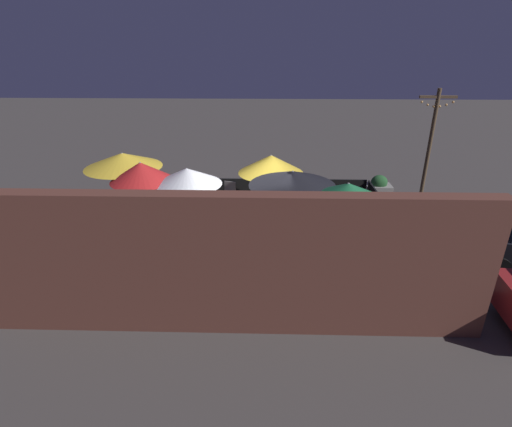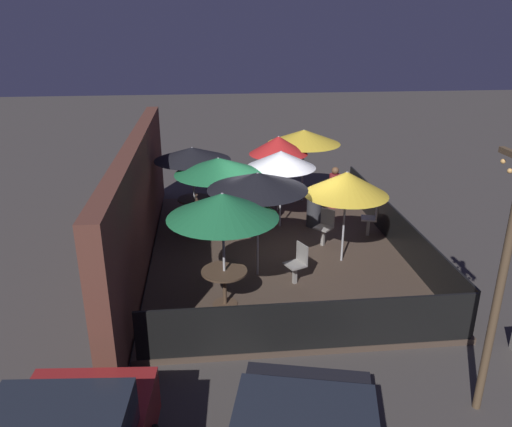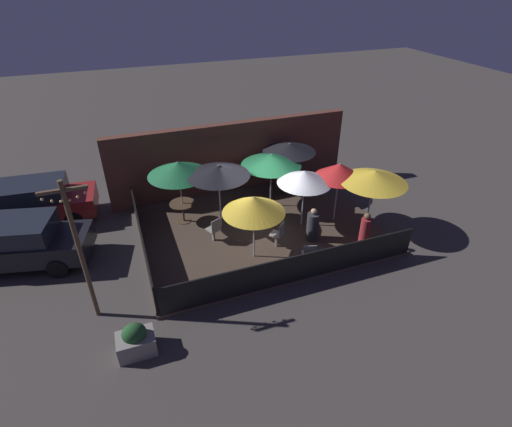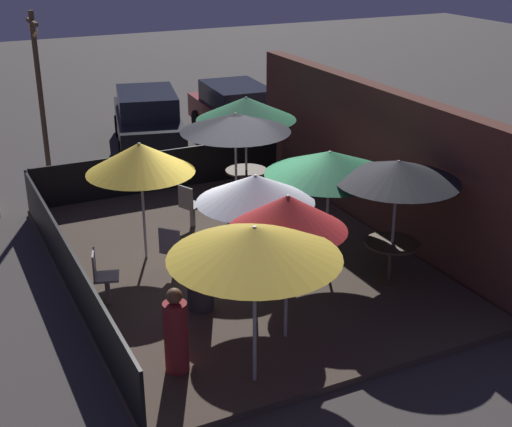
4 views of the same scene
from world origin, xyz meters
name	(u,v)px [view 4 (image 4 of 4)]	position (x,y,z in m)	size (l,w,h in m)	color
ground_plane	(235,264)	(0.00, 0.00, 0.00)	(60.00, 60.00, 0.00)	#423D3A
patio_deck	(235,261)	(0.00, 0.00, 0.06)	(8.37, 6.21, 0.12)	#47382D
building_wall	(387,164)	(0.00, 3.34, 1.49)	(9.97, 0.36, 2.99)	brown
fence_front	(69,268)	(0.00, -3.06, 0.59)	(8.17, 0.05, 0.95)	black
fence_side_left	(162,170)	(-4.14, 0.00, 0.59)	(0.05, 6.01, 0.95)	black
patio_umbrella_0	(246,108)	(-2.50, 1.42, 2.28)	(2.17, 2.17, 2.41)	#B2B2B7
patio_umbrella_1	(398,171)	(2.01, 2.06, 2.16)	(2.11, 2.11, 2.22)	#B2B2B7
patio_umbrella_2	(288,213)	(2.81, -0.43, 2.15)	(1.74, 1.74, 2.30)	#B2B2B7
patio_umbrella_3	(140,158)	(-0.77, -1.49, 2.08)	(1.96, 1.96, 2.24)	#B2B2B7
patio_umbrella_4	(235,122)	(-1.29, 0.62, 2.36)	(2.18, 2.18, 2.43)	#B2B2B7
patio_umbrella_5	(255,242)	(3.61, -1.34, 2.21)	(2.28, 2.28, 2.31)	#B2B2B7
patio_umbrella_6	(330,163)	(0.97, 1.39, 2.09)	(2.29, 2.29, 2.18)	#B2B2B7
patio_umbrella_7	(255,189)	(1.52, -0.32, 2.07)	(1.90, 1.90, 2.18)	#B2B2B7
dining_table_0	(246,177)	(-2.50, 1.42, 0.74)	(0.93, 0.93, 0.78)	#4C3828
dining_table_1	(392,250)	(2.01, 2.06, 0.72)	(0.95, 0.95, 0.75)	#4C3828
patio_chair_0	(102,275)	(0.62, -2.65, 0.64)	(0.50, 0.50, 0.95)	gray
patio_chair_1	(190,205)	(-1.75, -0.22, 0.62)	(0.53, 0.53, 0.92)	gray
patio_chair_2	(173,249)	(0.17, -1.28, 0.64)	(0.57, 0.57, 0.95)	gray
patron_0	(200,278)	(1.46, -1.28, 0.66)	(0.48, 0.48, 1.24)	#333338
patron_1	(176,334)	(2.91, -2.21, 0.70)	(0.37, 0.37, 1.28)	maroon
light_post	(40,94)	(-5.69, -2.31, 2.32)	(1.10, 0.12, 4.18)	brown
parked_car_0	(148,119)	(-7.89, 0.89, 0.85)	(4.68, 2.68, 1.62)	black
parked_car_1	(236,111)	(-7.58, 3.49, 0.85)	(4.36, 2.04, 1.62)	maroon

